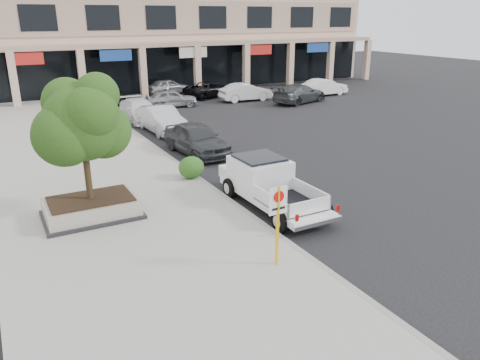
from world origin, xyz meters
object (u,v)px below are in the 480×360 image
(planter, at_px, (92,208))
(lot_car_a, at_px, (171,98))
(curb_car_b, at_px, (161,119))
(lot_car_c, at_px, (300,93))
(no_parking_sign, at_px, (278,215))
(lot_car_b, at_px, (246,92))
(lot_car_e, at_px, (168,87))
(curb_car_d, at_px, (107,94))
(curb_car_c, at_px, (140,110))
(lot_car_d, at_px, (211,89))
(curb_car_a, at_px, (197,139))
(lot_car_f, at_px, (324,87))
(planter_tree, at_px, (85,122))
(pickup_truck, at_px, (274,186))

(planter, bearing_deg, lot_car_a, 62.11)
(curb_car_b, distance_m, lot_car_c, 13.83)
(no_parking_sign, height_order, lot_car_b, no_parking_sign)
(lot_car_a, xyz_separation_m, lot_car_e, (1.91, 5.91, 0.02))
(curb_car_d, relative_size, lot_car_a, 1.37)
(curb_car_d, height_order, lot_car_c, lot_car_c)
(curb_car_b, bearing_deg, curb_car_c, 90.13)
(lot_car_d, bearing_deg, lot_car_c, -153.36)
(curb_car_b, distance_m, curb_car_d, 11.30)
(curb_car_a, height_order, lot_car_a, curb_car_a)
(planter, height_order, lot_car_f, lot_car_f)
(curb_car_a, xyz_separation_m, lot_car_d, (8.04, 15.56, -0.12))
(curb_car_d, xyz_separation_m, lot_car_f, (17.75, -4.96, -0.02))
(planter, distance_m, curb_car_c, 16.18)
(curb_car_a, bearing_deg, curb_car_b, 85.06)
(curb_car_d, distance_m, lot_car_f, 18.43)
(lot_car_c, bearing_deg, curb_car_d, 45.57)
(lot_car_f, bearing_deg, curb_car_d, 70.97)
(planter, relative_size, planter_tree, 0.80)
(curb_car_d, distance_m, lot_car_e, 6.28)
(planter, xyz_separation_m, lot_car_e, (11.78, 24.56, 0.21))
(planter_tree, xyz_separation_m, lot_car_a, (9.74, 18.50, -2.75))
(pickup_truck, bearing_deg, no_parking_sign, -121.38)
(planter, distance_m, pickup_truck, 6.40)
(pickup_truck, xyz_separation_m, curb_car_c, (0.20, 16.94, -0.16))
(lot_car_f, bearing_deg, planter_tree, 123.04)
(planter, xyz_separation_m, curb_car_d, (5.86, 22.46, 0.27))
(lot_car_d, bearing_deg, curb_car_c, 114.05)
(lot_car_e, relative_size, lot_car_f, 0.92)
(lot_car_e, bearing_deg, lot_car_f, -131.23)
(curb_car_b, distance_m, lot_car_e, 14.41)
(planter_tree, bearing_deg, lot_car_e, 64.49)
(curb_car_a, relative_size, lot_car_a, 1.19)
(pickup_truck, xyz_separation_m, lot_car_d, (8.43, 23.43, -0.19))
(curb_car_a, relative_size, lot_car_c, 0.90)
(planter, bearing_deg, lot_car_f, 36.54)
(curb_car_a, distance_m, lot_car_c, 16.31)
(curb_car_d, relative_size, lot_car_c, 1.04)
(curb_car_b, height_order, lot_car_f, curb_car_b)
(lot_car_b, bearing_deg, planter, 141.23)
(lot_car_c, xyz_separation_m, lot_car_f, (4.02, 2.00, -0.03))
(planter_tree, bearing_deg, curb_car_b, 60.18)
(pickup_truck, relative_size, lot_car_a, 1.39)
(pickup_truck, relative_size, curb_car_a, 1.17)
(lot_car_f, bearing_deg, lot_car_e, 55.75)
(curb_car_b, relative_size, lot_car_d, 0.98)
(lot_car_b, bearing_deg, lot_car_d, 31.90)
(lot_car_e, bearing_deg, no_parking_sign, 154.87)
(lot_car_b, bearing_deg, lot_car_e, 38.08)
(planter_tree, height_order, lot_car_f, planter_tree)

